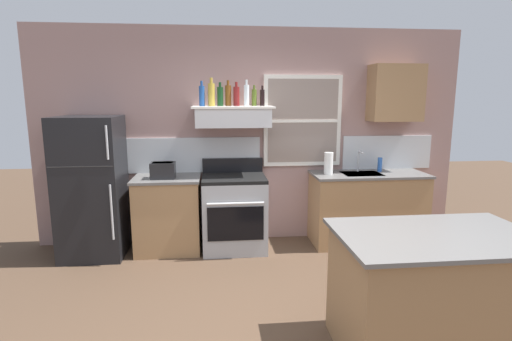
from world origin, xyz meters
name	(u,v)px	position (x,y,z in m)	size (l,w,h in m)	color
ground_plane	(278,334)	(0.00, 0.00, 0.00)	(16.00, 16.00, 0.00)	#4C3828
back_wall	(254,137)	(0.03, 2.23, 1.35)	(5.40, 0.11, 2.70)	gray
refrigerator	(92,187)	(-1.90, 1.84, 0.82)	(0.70, 0.72, 1.64)	black
counter_left_of_stove	(168,214)	(-1.05, 1.90, 0.46)	(0.79, 0.63, 0.91)	#9E754C
toaster	(163,170)	(-1.08, 1.83, 1.01)	(0.30, 0.20, 0.19)	black
stove_range	(234,212)	(-0.25, 1.86, 0.46)	(0.76, 0.69, 1.09)	#9EA0A5
range_hood_shelf	(233,116)	(-0.25, 1.96, 1.62)	(0.96, 0.52, 0.24)	silver
bottle_blue_liqueur	(202,96)	(-0.61, 1.93, 1.87)	(0.07, 0.07, 0.29)	#1E478C
bottle_champagne_gold_foil	(211,94)	(-0.50, 1.94, 1.88)	(0.08, 0.08, 0.33)	#B29333
bottle_dark_green_wine	(220,96)	(-0.40, 1.96, 1.86)	(0.07, 0.07, 0.28)	#143819
bottle_amber_wine	(228,95)	(-0.30, 2.01, 1.87)	(0.07, 0.07, 0.30)	brown
bottle_red_label_wine	(236,96)	(-0.20, 1.99, 1.86)	(0.07, 0.07, 0.28)	maroon
bottle_clear_tall	(246,95)	(-0.09, 1.90, 1.87)	(0.06, 0.06, 0.31)	silver
bottle_olive_oil_square	(254,97)	(0.01, 2.01, 1.85)	(0.06, 0.06, 0.25)	#4C601E
bottle_balsamic_dark	(262,97)	(0.11, 2.01, 1.85)	(0.06, 0.06, 0.24)	black
counter_right_with_sink	(367,208)	(1.45, 1.90, 0.46)	(1.43, 0.63, 0.91)	#9E754C
sink_faucet	(359,158)	(1.35, 2.00, 1.08)	(0.03, 0.17, 0.28)	silver
paper_towel_roll	(329,163)	(0.93, 1.90, 1.04)	(0.11, 0.11, 0.27)	white
dish_soap_bottle	(380,164)	(1.63, 2.00, 1.00)	(0.06, 0.06, 0.18)	blue
kitchen_island	(433,294)	(1.07, -0.34, 0.46)	(1.40, 0.90, 0.91)	#9E754C
upper_cabinet_right	(396,93)	(1.80, 2.04, 1.90)	(0.64, 0.32, 0.70)	#9E754C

